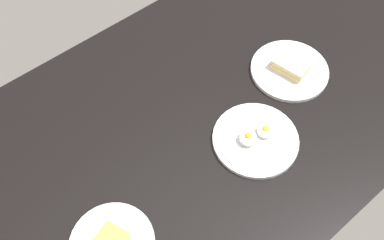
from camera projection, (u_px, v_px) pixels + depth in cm
name	position (u px, v px, depth cm)	size (l,w,h in cm)	color
dining_table	(192.00, 128.00, 119.14)	(158.27, 88.17, 4.00)	black
plate_sandwich	(290.00, 69.00, 126.30)	(22.39, 22.39, 4.38)	silver
plate_eggs	(256.00, 139.00, 113.90)	(22.44, 22.44, 4.56)	silver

